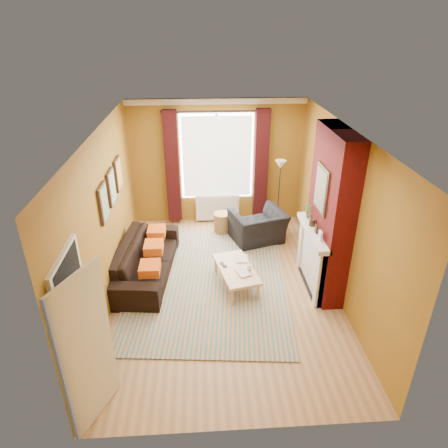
{
  "coord_description": "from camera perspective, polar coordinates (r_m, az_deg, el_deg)",
  "views": [
    {
      "loc": [
        -0.39,
        -5.76,
        4.24
      ],
      "look_at": [
        0.0,
        0.25,
        1.15
      ],
      "focal_mm": 32.0,
      "sensor_mm": 36.0,
      "label": 1
    }
  ],
  "objects": [
    {
      "name": "coffee_table",
      "position": [
        7.03,
        1.73,
        -6.56
      ],
      "size": [
        0.8,
        1.23,
        0.38
      ],
      "rotation": [
        0.0,
        0.0,
        0.22
      ],
      "color": "tan",
      "rests_on": "ground"
    },
    {
      "name": "ground",
      "position": [
        7.16,
        0.13,
        -9.13
      ],
      "size": [
        5.5,
        5.5,
        0.0
      ],
      "primitive_type": "plane",
      "color": "#966D44",
      "rests_on": "ground"
    },
    {
      "name": "floor_lamp",
      "position": [
        8.68,
        7.98,
        6.86
      ],
      "size": [
        0.24,
        0.24,
        1.61
      ],
      "rotation": [
        0.0,
        0.0,
        0.01
      ],
      "color": "black",
      "rests_on": "ground"
    },
    {
      "name": "armchair",
      "position": [
        8.46,
        4.85,
        -0.35
      ],
      "size": [
        1.28,
        1.2,
        0.69
      ],
      "primitive_type": "imported",
      "rotation": [
        0.0,
        0.0,
        3.44
      ],
      "color": "black",
      "rests_on": "ground"
    },
    {
      "name": "tv_remote",
      "position": [
        7.07,
        -0.1,
        -5.81
      ],
      "size": [
        0.12,
        0.18,
        0.02
      ],
      "rotation": [
        0.0,
        0.0,
        0.4
      ],
      "color": "#232326",
      "rests_on": "coffee_table"
    },
    {
      "name": "book_a",
      "position": [
        6.83,
        1.97,
        -7.13
      ],
      "size": [
        0.29,
        0.33,
        0.03
      ],
      "primitive_type": "imported",
      "rotation": [
        0.0,
        0.0,
        0.34
      ],
      "color": "#999999",
      "rests_on": "coffee_table"
    },
    {
      "name": "striped_rug",
      "position": [
        7.34,
        -2.2,
        -8.02
      ],
      "size": [
        3.12,
        4.08,
        0.02
      ],
      "rotation": [
        0.0,
        0.0,
        -0.09
      ],
      "color": "teal",
      "rests_on": "ground"
    },
    {
      "name": "room_walls",
      "position": [
        6.76,
        5.29,
        2.01
      ],
      "size": [
        3.82,
        5.54,
        2.83
      ],
      "color": "#8E641B",
      "rests_on": "ground"
    },
    {
      "name": "mug",
      "position": [
        6.91,
        3.63,
        -6.45
      ],
      "size": [
        0.1,
        0.1,
        0.09
      ],
      "primitive_type": "imported",
      "rotation": [
        0.0,
        0.0,
        0.04
      ],
      "color": "#999999",
      "rests_on": "coffee_table"
    },
    {
      "name": "sofa",
      "position": [
        7.48,
        -11.11,
        -4.91
      ],
      "size": [
        1.12,
        2.36,
        0.67
      ],
      "primitive_type": "imported",
      "rotation": [
        0.0,
        0.0,
        1.47
      ],
      "color": "black",
      "rests_on": "ground"
    },
    {
      "name": "wicker_stool",
      "position": [
        8.84,
        -0.29,
        0.17
      ],
      "size": [
        0.4,
        0.4,
        0.46
      ],
      "rotation": [
        0.0,
        0.0,
        0.11
      ],
      "color": "olive",
      "rests_on": "ground"
    },
    {
      "name": "book_b",
      "position": [
        7.24,
        1.7,
        -4.98
      ],
      "size": [
        0.21,
        0.28,
        0.02
      ],
      "primitive_type": "imported",
      "rotation": [
        0.0,
        0.0,
        -0.03
      ],
      "color": "#999999",
      "rests_on": "coffee_table"
    }
  ]
}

